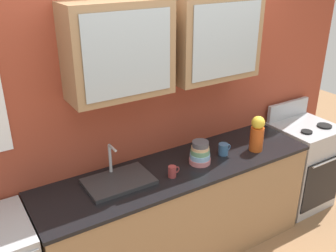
# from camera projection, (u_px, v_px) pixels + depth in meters

# --- Properties ---
(back_wall_unit) EXTENTS (4.22, 0.42, 2.78)m
(back_wall_unit) POSITION_uv_depth(u_px,v_px,m) (158.00, 89.00, 3.15)
(back_wall_unit) COLOR #993D28
(back_wall_unit) RESTS_ON ground_plane
(counter) EXTENTS (2.41, 0.64, 0.91)m
(counter) POSITION_uv_depth(u_px,v_px,m) (179.00, 212.00, 3.34)
(counter) COLOR #93704C
(counter) RESTS_ON ground_plane
(stove_range) EXTENTS (0.59, 0.61, 1.09)m
(stove_range) POSITION_uv_depth(u_px,v_px,m) (301.00, 164.00, 4.08)
(stove_range) COLOR #ADAFB5
(stove_range) RESTS_ON ground_plane
(sink_faucet) EXTENTS (0.51, 0.34, 0.28)m
(sink_faucet) POSITION_uv_depth(u_px,v_px,m) (119.00, 180.00, 2.92)
(sink_faucet) COLOR #2D2D30
(sink_faucet) RESTS_ON counter
(bowl_stack) EXTENTS (0.18, 0.18, 0.20)m
(bowl_stack) POSITION_uv_depth(u_px,v_px,m) (200.00, 153.00, 3.18)
(bowl_stack) COLOR #D87F84
(bowl_stack) RESTS_ON counter
(vase) EXTENTS (0.12, 0.12, 0.32)m
(vase) POSITION_uv_depth(u_px,v_px,m) (257.00, 133.00, 3.36)
(vase) COLOR #BF4C19
(vase) RESTS_ON counter
(cup_near_sink) EXTENTS (0.10, 0.06, 0.09)m
(cup_near_sink) POSITION_uv_depth(u_px,v_px,m) (173.00, 172.00, 2.99)
(cup_near_sink) COLOR #993838
(cup_near_sink) RESTS_ON counter
(cup_near_bowls) EXTENTS (0.12, 0.09, 0.10)m
(cup_near_bowls) POSITION_uv_depth(u_px,v_px,m) (223.00, 149.00, 3.33)
(cup_near_bowls) COLOR #38608C
(cup_near_bowls) RESTS_ON counter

